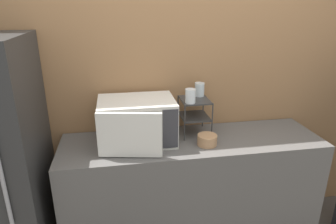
{
  "coord_description": "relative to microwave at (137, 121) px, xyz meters",
  "views": [
    {
      "loc": [
        -0.54,
        -1.71,
        1.91
      ],
      "look_at": [
        -0.19,
        0.32,
        1.15
      ],
      "focal_mm": 32.0,
      "sensor_mm": 36.0,
      "label": 1
    }
  ],
  "objects": [
    {
      "name": "bowl",
      "position": [
        0.5,
        -0.14,
        -0.12
      ],
      "size": [
        0.14,
        0.14,
        0.08
      ],
      "color": "#AD7F56",
      "rests_on": "counter"
    },
    {
      "name": "counter",
      "position": [
        0.42,
        -0.04,
        -0.62
      ],
      "size": [
        1.98,
        0.57,
        0.92
      ],
      "color": "#595654",
      "rests_on": "ground_plane"
    },
    {
      "name": "dish_rack",
      "position": [
        0.46,
        0.08,
        0.04
      ],
      "size": [
        0.22,
        0.26,
        0.28
      ],
      "color": "#333333",
      "rests_on": "counter"
    },
    {
      "name": "microwave",
      "position": [
        0.0,
        0.0,
        0.0
      ],
      "size": [
        0.56,
        0.5,
        0.33
      ],
      "color": "silver",
      "rests_on": "counter"
    },
    {
      "name": "glass_back_right",
      "position": [
        0.51,
        0.16,
        0.17
      ],
      "size": [
        0.08,
        0.08,
        0.11
      ],
      "color": "silver",
      "rests_on": "dish_rack"
    },
    {
      "name": "wall_back",
      "position": [
        0.42,
        0.28,
        0.22
      ],
      "size": [
        8.0,
        0.06,
        2.6
      ],
      "color": "#9E7047",
      "rests_on": "ground_plane"
    },
    {
      "name": "glass_front_left",
      "position": [
        0.4,
        -0.0,
        0.17
      ],
      "size": [
        0.08,
        0.08,
        0.11
      ],
      "color": "silver",
      "rests_on": "dish_rack"
    }
  ]
}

